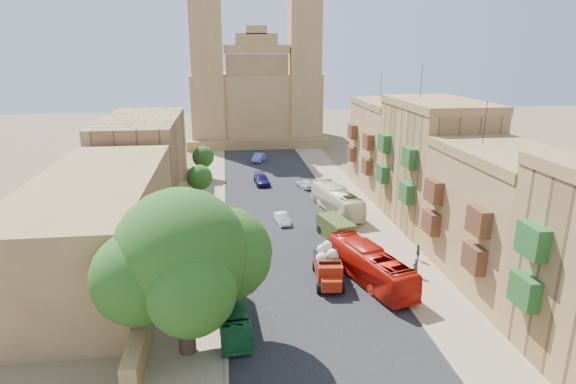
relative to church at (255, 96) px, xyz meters
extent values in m
plane|color=brown|center=(0.00, -78.61, -9.52)|extent=(260.00, 260.00, 0.00)
cube|color=black|center=(0.00, -48.61, -9.51)|extent=(14.00, 140.00, 0.01)
cube|color=#887559|center=(9.50, -48.61, -9.51)|extent=(5.00, 140.00, 0.01)
cube|color=#887559|center=(-9.50, -48.61, -9.51)|extent=(5.00, 140.00, 0.01)
cube|color=#887559|center=(7.00, -48.61, -9.46)|extent=(0.25, 140.00, 0.12)
cube|color=#887559|center=(-7.00, -48.61, -9.46)|extent=(0.25, 140.00, 0.12)
cube|color=#225724|center=(11.55, -77.69, -4.96)|extent=(0.90, 2.20, 2.00)
cube|color=#225724|center=(11.55, -77.69, -1.60)|extent=(0.90, 2.20, 2.00)
cube|color=olive|center=(16.00, -67.61, -4.27)|extent=(8.00, 14.00, 10.50)
cube|color=brown|center=(16.00, -67.61, 1.38)|extent=(8.20, 14.00, 0.80)
cylinder|color=black|center=(15.00, -64.81, 3.58)|extent=(0.06, 0.06, 3.60)
cube|color=#56311C|center=(11.55, -71.53, -5.53)|extent=(0.90, 2.20, 2.00)
cube|color=#56311C|center=(11.55, -63.69, -5.53)|extent=(0.90, 2.20, 2.00)
cube|color=#56311C|center=(11.55, -71.53, -2.59)|extent=(0.90, 2.20, 2.00)
cube|color=#56311C|center=(11.55, -63.69, -2.59)|extent=(0.90, 2.20, 2.00)
cube|color=#9B7546|center=(16.00, -53.61, -3.02)|extent=(8.00, 14.00, 13.00)
cube|color=brown|center=(16.00, -53.61, 3.88)|extent=(8.20, 14.00, 0.80)
cylinder|color=black|center=(15.00, -50.81, 6.08)|extent=(0.06, 0.06, 3.60)
cube|color=#225724|center=(11.55, -57.53, -4.58)|extent=(0.90, 2.20, 2.00)
cube|color=#225724|center=(11.55, -49.69, -4.58)|extent=(0.90, 2.20, 2.00)
cube|color=#225724|center=(11.55, -57.53, -0.94)|extent=(0.90, 2.20, 2.00)
cube|color=#225724|center=(11.55, -49.69, -0.94)|extent=(0.90, 2.20, 2.00)
cube|color=olive|center=(16.00, -39.61, -3.77)|extent=(8.00, 14.00, 11.50)
cube|color=brown|center=(16.00, -39.61, 2.38)|extent=(8.20, 14.00, 0.80)
cylinder|color=black|center=(15.00, -36.81, 4.58)|extent=(0.06, 0.06, 3.60)
cube|color=#56311C|center=(11.55, -43.53, -5.15)|extent=(0.90, 2.20, 2.00)
cube|color=#56311C|center=(11.55, -35.69, -5.15)|extent=(0.90, 2.20, 2.00)
cube|color=#56311C|center=(11.55, -43.53, -1.93)|extent=(0.90, 2.20, 2.00)
cube|color=#56311C|center=(11.55, -35.69, -1.93)|extent=(0.90, 2.20, 2.00)
cube|color=olive|center=(-12.50, -58.61, -8.62)|extent=(1.00, 40.00, 1.80)
cube|color=brown|center=(-18.00, -60.61, -5.32)|extent=(10.00, 28.00, 8.40)
cube|color=#9B7546|center=(-18.00, -34.61, -4.52)|extent=(10.00, 22.00, 10.00)
cube|color=olive|center=(0.00, 2.39, -2.52)|extent=(26.00, 20.00, 14.00)
cube|color=brown|center=(0.00, -8.11, -8.62)|extent=(28.00, 4.00, 1.80)
cube|color=brown|center=(0.00, -6.41, 0.48)|extent=(12.00, 2.00, 16.00)
cube|color=olive|center=(0.00, -6.41, 9.38)|extent=(12.60, 2.40, 1.60)
cube|color=olive|center=(0.00, -6.41, 11.08)|extent=(8.00, 2.00, 2.40)
cube|color=olive|center=(0.00, -6.41, 12.88)|extent=(4.00, 2.00, 1.60)
cube|color=olive|center=(-9.50, -5.11, 4.98)|extent=(6.00, 6.00, 29.00)
cube|color=olive|center=(9.50, -5.11, 4.98)|extent=(6.00, 6.00, 29.00)
cylinder|color=#3B291D|center=(-9.50, -74.61, -7.42)|extent=(1.11, 1.11, 4.20)
sphere|color=#183F11|center=(-9.50, -74.61, -2.66)|extent=(8.40, 8.40, 8.40)
sphere|color=#183F11|center=(-6.85, -73.29, -3.33)|extent=(6.19, 6.19, 6.19)
sphere|color=#183F11|center=(-11.93, -75.61, -3.55)|extent=(5.75, 5.75, 5.75)
sphere|color=#183F11|center=(-8.84, -77.27, -3.77)|extent=(5.31, 5.31, 5.31)
sphere|color=#183F11|center=(-10.72, -72.18, -1.78)|extent=(4.86, 4.86, 4.86)
cylinder|color=#3B291D|center=(-10.00, -66.61, -8.49)|extent=(0.44, 0.44, 2.04)
sphere|color=#183F11|center=(-10.00, -66.61, -6.43)|extent=(2.97, 2.97, 2.97)
cylinder|color=#3B291D|center=(-10.00, -54.61, -8.35)|extent=(0.44, 0.44, 2.33)
sphere|color=#183F11|center=(-10.00, -54.61, -5.99)|extent=(3.40, 3.40, 3.40)
cylinder|color=#3B291D|center=(-10.00, -42.61, -8.40)|extent=(0.44, 0.44, 2.23)
sphere|color=#183F11|center=(-10.00, -42.61, -6.15)|extent=(3.24, 3.24, 3.24)
cylinder|color=#3B291D|center=(-10.00, -30.61, -8.39)|extent=(0.44, 0.44, 2.25)
sphere|color=#183F11|center=(-10.00, -30.61, -6.12)|extent=(3.27, 3.27, 3.27)
cube|color=maroon|center=(1.74, -65.07, -8.32)|extent=(2.43, 3.63, 0.86)
cube|color=black|center=(1.74, -65.07, -7.84)|extent=(2.48, 3.68, 0.11)
cube|color=maroon|center=(1.52, -67.26, -8.23)|extent=(2.16, 1.81, 1.72)
cube|color=maroon|center=(1.41, -68.40, -8.61)|extent=(1.73, 1.30, 0.95)
cube|color=black|center=(1.52, -67.26, -7.56)|extent=(1.81, 0.27, 0.86)
cylinder|color=black|center=(0.49, -68.02, -9.09)|extent=(0.42, 0.89, 0.86)
cylinder|color=black|center=(2.39, -68.21, -9.09)|extent=(0.42, 0.89, 0.86)
cylinder|color=black|center=(0.90, -63.84, -9.09)|extent=(0.42, 0.89, 0.86)
cylinder|color=black|center=(2.80, -64.03, -9.09)|extent=(0.42, 0.89, 0.86)
sphere|color=beige|center=(1.21, -65.60, -7.61)|extent=(1.05, 1.05, 1.05)
sphere|color=beige|center=(2.19, -65.40, -7.61)|extent=(1.05, 1.05, 1.05)
sphere|color=beige|center=(1.80, -64.50, -7.61)|extent=(1.05, 1.05, 1.05)
sphere|color=beige|center=(1.37, -64.94, -7.08)|extent=(0.95, 0.95, 0.95)
sphere|color=beige|center=(1.99, -65.96, -7.13)|extent=(0.95, 0.95, 0.95)
sphere|color=beige|center=(1.73, -65.17, -6.65)|extent=(0.86, 0.86, 0.86)
cube|color=#3A461A|center=(4.49, -56.61, -8.48)|extent=(3.33, 5.39, 2.07)
cylinder|color=black|center=(3.97, -58.54, -9.10)|extent=(0.52, 0.88, 0.83)
cylinder|color=black|center=(5.87, -58.06, -9.10)|extent=(0.52, 0.88, 0.83)
cylinder|color=black|center=(3.12, -55.16, -9.10)|extent=(0.52, 0.88, 0.83)
cylinder|color=black|center=(5.02, -54.68, -9.10)|extent=(0.52, 0.88, 0.83)
imported|color=#186030|center=(-6.50, -71.66, -8.31)|extent=(2.45, 8.72, 2.40)
imported|color=red|center=(5.11, -66.63, -8.01)|extent=(5.38, 11.07, 3.01)
imported|color=#EDE7BD|center=(6.47, -48.60, -8.00)|extent=(4.40, 11.12, 3.02)
imported|color=#325EAF|center=(-3.63, -58.27, -8.79)|extent=(2.02, 4.36, 1.45)
imported|color=white|center=(-0.50, -51.50, -8.94)|extent=(1.67, 3.64, 1.16)
imported|color=tan|center=(4.70, -51.98, -8.97)|extent=(2.11, 4.08, 1.10)
imported|color=#121042|center=(-1.56, -34.98, -8.81)|extent=(2.35, 5.00, 1.41)
imported|color=silver|center=(4.39, -37.68, -8.90)|extent=(2.40, 3.89, 1.24)
imported|color=#4F68C0|center=(-0.94, -20.08, -8.80)|extent=(2.86, 4.57, 1.42)
imported|color=#2E2D2F|center=(9.35, -66.20, -8.70)|extent=(0.69, 0.56, 1.62)
imported|color=#3A3840|center=(10.81, -63.11, -8.72)|extent=(0.56, 0.99, 1.60)
camera|label=1|loc=(-6.54, -102.41, 9.50)|focal=30.00mm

